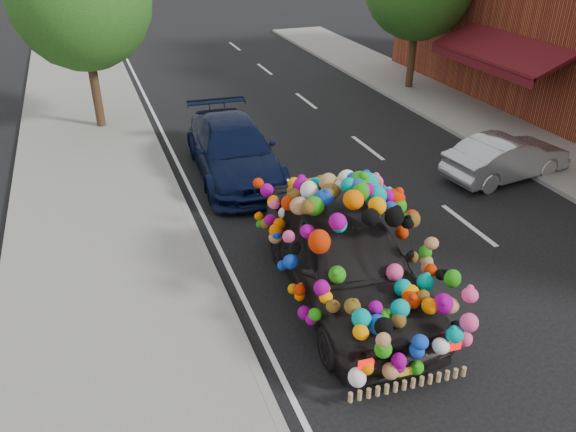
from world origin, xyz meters
The scene contains 8 objects.
ground centered at (0.00, 0.00, 0.00)m, with size 100.00×100.00×0.00m, color black.
sidewalk centered at (-4.30, 0.00, 0.06)m, with size 4.00×60.00×0.12m, color gray.
kerb centered at (-2.35, 0.00, 0.07)m, with size 0.15×60.00×0.13m, color gray.
footpath_far centered at (8.20, 3.00, 0.06)m, with size 3.00×40.00×0.12m, color gray.
lane_markings centered at (3.60, 0.00, 0.01)m, with size 6.00×50.00×0.01m, color silver, non-canonical shape.
plush_art_car centered at (-0.21, -1.43, 1.23)m, with size 2.75×5.39×2.37m.
navy_sedan centered at (-0.69, 4.50, 0.73)m, with size 2.04×5.01×1.46m, color black.
silver_hatchback centered at (6.04, 1.85, 0.58)m, with size 1.23×3.53×1.16m, color #A9ABB1.
Camera 1 is at (-4.12, -9.02, 6.37)m, focal length 35.00 mm.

